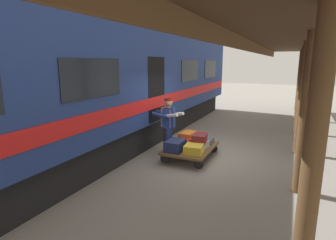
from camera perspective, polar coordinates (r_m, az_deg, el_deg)
name	(u,v)px	position (r m, az deg, el deg)	size (l,w,h in m)	color
ground_plane	(211,157)	(8.39, 8.98, -7.57)	(60.00, 60.00, 0.00)	gray
platform_canopy	(307,43)	(7.65, 27.14, 14.20)	(3.20, 20.62, 3.56)	brown
train_car	(117,84)	(9.37, -10.62, 7.35)	(3.02, 17.02, 4.00)	navy
luggage_cart	(191,148)	(8.15, 4.75, -5.91)	(1.26, 1.85, 0.34)	brown
suitcase_yellow_case	(194,149)	(7.55, 5.43, -6.06)	(0.48, 0.54, 0.23)	gold
suitcase_red_plastic	(182,143)	(8.20, 2.93, -4.74)	(0.45, 0.64, 0.18)	#AD231E
suitcase_orange_carryall	(188,137)	(8.64, 4.19, -3.49)	(0.41, 0.58, 0.30)	#CC6B23
suitcase_slate_roller	(205,141)	(8.49, 7.71, -4.32)	(0.48, 0.47, 0.16)	#4C515B
suitcase_gray_aluminum	(200,145)	(8.02, 6.64, -5.22)	(0.37, 0.62, 0.18)	#9EA0A5
suitcase_navy_fabric	(175,145)	(7.73, 1.53, -5.34)	(0.45, 0.63, 0.29)	navy
suitcase_maroon_trunk	(200,138)	(7.96, 6.65, -3.80)	(0.37, 0.54, 0.24)	maroon
porter_in_overalls	(168,124)	(8.39, 0.04, -0.83)	(0.71, 0.49, 1.70)	navy
porter_by_door	(168,124)	(8.43, 0.05, -0.76)	(0.72, 0.53, 1.70)	#332D28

